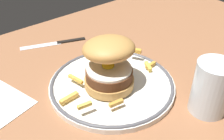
{
  "coord_description": "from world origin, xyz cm",
  "views": [
    {
      "loc": [
        -30.08,
        -33.39,
        36.43
      ],
      "look_at": [
        -0.97,
        1.35,
        4.6
      ],
      "focal_mm": 42.44,
      "sensor_mm": 36.0,
      "label": 1
    }
  ],
  "objects_px": {
    "water_glass": "(211,91)",
    "knife": "(59,42)",
    "dinner_plate": "(112,84)",
    "burger": "(109,62)"
  },
  "relations": [
    {
      "from": "water_glass",
      "to": "knife",
      "type": "bearing_deg",
      "value": 101.58
    },
    {
      "from": "dinner_plate",
      "to": "knife",
      "type": "distance_m",
      "value": 0.25
    },
    {
      "from": "knife",
      "to": "burger",
      "type": "bearing_deg",
      "value": -94.84
    },
    {
      "from": "burger",
      "to": "water_glass",
      "type": "relative_size",
      "value": 1.22
    },
    {
      "from": "water_glass",
      "to": "knife",
      "type": "height_order",
      "value": "water_glass"
    },
    {
      "from": "dinner_plate",
      "to": "burger",
      "type": "distance_m",
      "value": 0.06
    },
    {
      "from": "dinner_plate",
      "to": "burger",
      "type": "relative_size",
      "value": 2.08
    },
    {
      "from": "dinner_plate",
      "to": "burger",
      "type": "bearing_deg",
      "value": -174.94
    },
    {
      "from": "dinner_plate",
      "to": "water_glass",
      "type": "relative_size",
      "value": 2.53
    },
    {
      "from": "water_glass",
      "to": "burger",
      "type": "bearing_deg",
      "value": 121.97
    }
  ]
}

